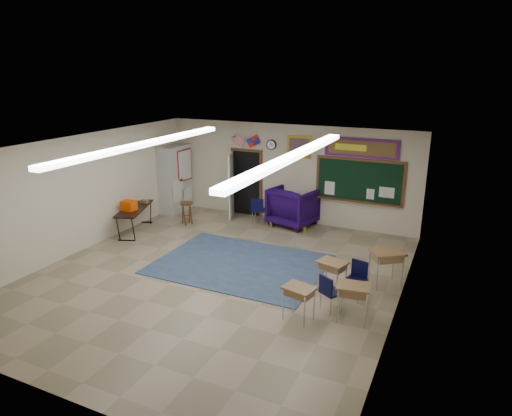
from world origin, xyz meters
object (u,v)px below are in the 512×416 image
at_px(folding_table, 135,219).
at_px(student_desk_front_right, 386,267).
at_px(wingback_armchair, 294,206).
at_px(student_desk_front_left, 332,275).
at_px(wooden_stool, 187,213).

bearing_deg(folding_table, student_desk_front_right, -23.81).
distance_m(wingback_armchair, student_desk_front_left, 4.42).
bearing_deg(wooden_stool, student_desk_front_right, -15.08).
bearing_deg(wingback_armchair, student_desk_front_right, 151.02).
xyz_separation_m(student_desk_front_left, folding_table, (-6.25, 1.25, 0.01)).
distance_m(student_desk_front_left, folding_table, 6.37).
height_order(student_desk_front_right, folding_table, folding_table).
height_order(wingback_armchair, student_desk_front_right, wingback_armchair).
distance_m(wingback_armchair, folding_table, 4.73).
distance_m(wingback_armchair, wooden_stool, 3.27).
bearing_deg(student_desk_front_right, folding_table, 140.52).
distance_m(student_desk_front_right, wooden_stool, 6.47).
bearing_deg(wingback_armchair, student_desk_front_left, 134.68).
distance_m(student_desk_front_left, wooden_stool, 5.80).
bearing_deg(student_desk_front_left, folding_table, -175.10).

